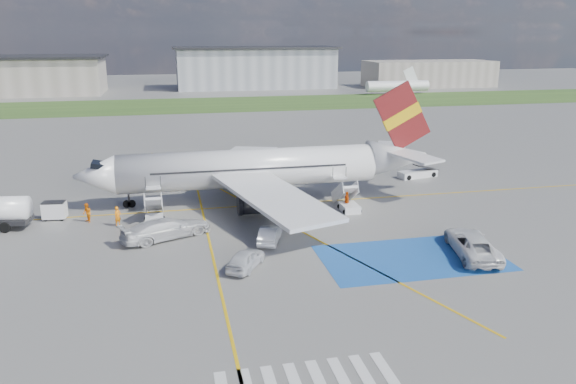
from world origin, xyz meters
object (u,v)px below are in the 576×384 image
airliner (263,168)px  car_silver_a (245,259)px  van_white_a (472,240)px  van_white_b (166,225)px  gpu_cart (55,211)px  belt_loader (418,174)px  car_silver_b (270,234)px

airliner → car_silver_a: airliner is taller
car_silver_a → van_white_a: bearing=-152.1°
airliner → van_white_b: airliner is taller
airliner → van_white_a: 22.72m
airliner → van_white_a: airliner is taller
gpu_cart → car_silver_a: 21.70m
van_white_a → van_white_b: bearing=-7.4°
belt_loader → van_white_a: (-6.33, -23.46, 0.75)m
car_silver_b → van_white_a: bearing=178.0°
belt_loader → van_white_a: bearing=-117.2°
airliner → gpu_cart: airliner is taller
belt_loader → car_silver_b: 27.62m
car_silver_a → van_white_a: (17.72, -0.98, 0.41)m
car_silver_a → airliner: bearing=-73.0°
belt_loader → car_silver_a: 32.91m
airliner → car_silver_a: size_ratio=8.63×
airliner → car_silver_b: 12.70m
car_silver_a → car_silver_b: car_silver_a is taller
gpu_cart → car_silver_b: gpu_cart is taller
car_silver_a → car_silver_b: bearing=-88.0°
airliner → van_white_b: size_ratio=6.31×
van_white_a → van_white_b: van_white_b is taller
car_silver_b → car_silver_a: bearing=80.4°
airliner → belt_loader: airliner is taller
gpu_cart → van_white_a: (33.46, -15.92, 0.36)m
belt_loader → car_silver_a: size_ratio=1.25×
car_silver_a → car_silver_b: 5.62m
gpu_cart → van_white_a: bearing=-19.4°
gpu_cart → car_silver_a: gpu_cart is taller
car_silver_a → van_white_b: bearing=-22.7°
airliner → belt_loader: (19.72, 5.25, -3.01)m
airliner → belt_loader: bearing=14.9°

